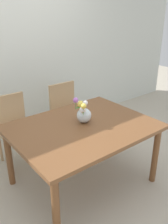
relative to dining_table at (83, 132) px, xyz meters
The scene contains 6 objects.
ground_plane 0.66m from the dining_table, ahead, with size 12.00×12.00×0.00m, color #B7AD99.
back_wall 1.76m from the dining_table, 90.00° to the left, with size 7.00×0.10×2.80m, color silver.
dining_table is the anchor object (origin of this frame).
chair_left 1.01m from the dining_table, 114.18° to the left, with size 0.42×0.42×0.90m.
chair_right 1.01m from the dining_table, 65.82° to the left, with size 0.42×0.42×0.90m.
flower_vase 0.21m from the dining_table, 47.03° to the left, with size 0.18×0.25×0.27m.
Camera 1 is at (-1.41, -1.82, 1.90)m, focal length 38.76 mm.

